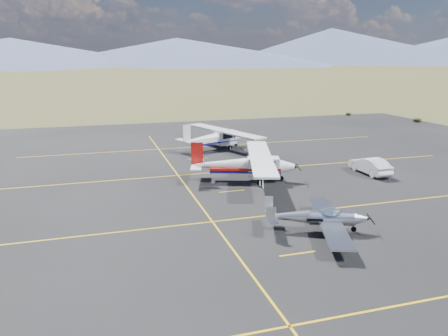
{
  "coord_description": "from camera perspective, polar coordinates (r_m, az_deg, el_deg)",
  "views": [
    {
      "loc": [
        -12.44,
        -21.96,
        9.81
      ],
      "look_at": [
        -3.35,
        8.37,
        1.6
      ],
      "focal_mm": 35.0,
      "sensor_mm": 36.0,
      "label": 1
    }
  ],
  "objects": [
    {
      "name": "aircraft_low_wing",
      "position": [
        25.59,
        12.29,
        -6.35
      ],
      "size": [
        5.88,
        7.93,
        1.74
      ],
      "rotation": [
        0.0,
        0.0,
        -0.35
      ],
      "color": "silver",
      "rests_on": "apron"
    },
    {
      "name": "aircraft_plain",
      "position": [
        46.64,
        -1.11,
        4.05
      ],
      "size": [
        8.29,
        11.56,
        2.98
      ],
      "rotation": [
        0.0,
        0.0,
        0.36
      ],
      "color": "white",
      "rests_on": "apron"
    },
    {
      "name": "aircraft_cessna",
      "position": [
        34.76,
        2.75,
        0.5
      ],
      "size": [
        8.42,
        12.28,
        3.14
      ],
      "rotation": [
        0.0,
        0.0,
        -0.3
      ],
      "color": "white",
      "rests_on": "apron"
    },
    {
      "name": "sedan",
      "position": [
        39.08,
        18.54,
        0.3
      ],
      "size": [
        1.58,
        4.29,
        1.4
      ],
      "primitive_type": "imported",
      "rotation": [
        0.0,
        0.0,
        3.17
      ],
      "color": "white",
      "rests_on": "apron"
    },
    {
      "name": "apron",
      "position": [
        33.01,
        6.27,
        -2.84
      ],
      "size": [
        72.0,
        72.0,
        0.02
      ],
      "primitive_type": "cube",
      "color": "black",
      "rests_on": "ground"
    },
    {
      "name": "ground",
      "position": [
        27.08,
        12.05,
        -7.04
      ],
      "size": [
        1600.0,
        1600.0,
        0.0
      ],
      "primitive_type": "plane",
      "color": "#383D1C",
      "rests_on": "ground"
    }
  ]
}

